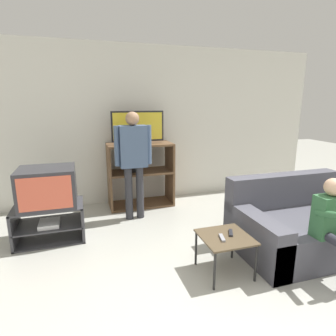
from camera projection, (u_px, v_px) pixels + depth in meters
wall_back at (144, 125)px, 4.77m from camera, size 6.40×0.06×2.60m
tv_stand at (50, 223)px, 3.51m from camera, size 0.82×0.53×0.45m
television_main at (48, 187)px, 3.41m from camera, size 0.66×0.55×0.47m
media_shelf at (140, 174)px, 4.61m from camera, size 1.04×0.49×1.04m
television_flat at (138, 128)px, 4.40m from camera, size 0.83×0.20×0.51m
snack_table at (225, 240)px, 2.78m from camera, size 0.48×0.48×0.40m
remote_control_black at (231, 233)px, 2.82m from camera, size 0.10×0.14×0.02m
remote_control_white at (222, 238)px, 2.72m from camera, size 0.07×0.15×0.02m
couch at (300, 227)px, 3.28m from camera, size 1.52×0.99×0.82m
person_standing_adult at (133, 156)px, 3.99m from camera, size 0.53×0.20×1.56m
person_seated_child at (336, 223)px, 2.65m from camera, size 0.33×0.43×1.00m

